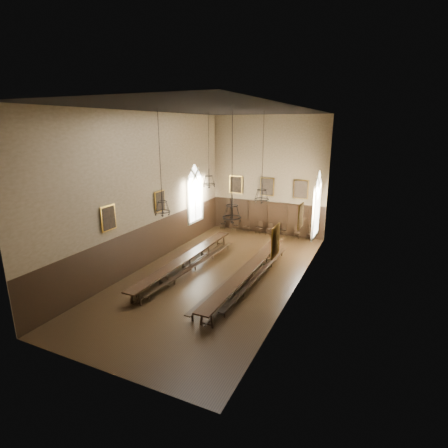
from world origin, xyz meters
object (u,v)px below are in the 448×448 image
Objects in this scene: table_right at (248,275)px; bench_left_outer at (178,263)px; chair_7 at (310,236)px; chandelier_front_left at (162,204)px; chair_4 at (269,231)px; chair_5 at (283,233)px; bench_left_inner at (195,267)px; bench_right_inner at (239,274)px; table_left at (187,263)px; chair_1 at (235,227)px; chandelier_back_left at (209,179)px; chair_0 at (223,226)px; chandelier_back_right at (262,193)px; chair_2 at (247,228)px; chandelier_front_right at (232,210)px; chair_6 at (297,235)px; bench_right_outer at (259,276)px; chair_3 at (259,230)px.

table_right is 1.18× the size of bench_left_outer.
chandelier_front_left is (-5.45, -10.84, 4.11)m from chair_7.
chair_5 reaches higher than chair_4.
bench_right_inner reaches higher than bench_left_inner.
chandelier_front_left is (0.03, -2.25, 3.98)m from table_left.
bench_left_inner is 9.32× the size of chair_4.
chandelier_front_left is at bearing -73.38° from bench_left_outer.
chair_1 is 11.62m from chandelier_front_left.
bench_right_inner is at bearing -39.43° from chandelier_back_left.
chair_1 is (1.11, -0.00, -0.00)m from chair_0.
chandelier_front_left is (-0.13, -4.93, -0.63)m from chandelier_back_left.
chair_1 is 8.74m from chandelier_back_right.
chair_0 is 7.80m from chandelier_back_left.
chair_5 is 12.10m from chandelier_front_left.
chair_7 reaches higher than chair_2.
chandelier_front_right is (0.15, -2.65, 4.20)m from table_right.
bench_right_inner is 12.47× the size of chair_1.
bench_right_outer is at bearing -100.32° from chair_6.
chair_7 is at bearing 54.23° from bench_left_outer.
table_right is at bearing -63.81° from chair_1.
chair_3 reaches higher than bench_left_outer.
chair_7 reaches higher than bench_left_outer.
chair_4 is (-0.98, 8.49, -0.01)m from bench_right_inner.
bench_right_outer is (1.07, 0.18, -0.04)m from bench_right_inner.
chair_3 is 1.92m from chair_5.
chair_2 is (-3.51, 8.77, -0.16)m from table_right.
chair_1 is at bearing -159.78° from chair_5.
chandelier_front_right reaches higher than bench_left_inner.
bench_left_outer is 6.49m from chandelier_back_right.
chandelier_back_right reaches higher than bench_left_outer.
chandelier_back_right is at bearing -106.37° from chair_6.
chair_1 is at bearing 170.21° from chair_6.
bench_right_outer is 10.72× the size of chair_1.
chair_0 is 0.90× the size of chair_4.
table_right is 1.00× the size of bench_right_inner.
chair_2 is at bearing 117.51° from chandelier_back_right.
bench_left_inner is at bearing -4.44° from bench_left_outer.
bench_left_inner is (-3.36, 0.12, -0.16)m from table_right.
chair_0 is (-0.97, 8.53, 0.00)m from bench_left_outer.
bench_right_outer is 9.36× the size of chair_5.
chandelier_front_left is (-4.38, -2.50, 4.13)m from bench_right_outer.
chandelier_front_left is 1.05× the size of chandelier_front_right.
bench_right_outer is (3.82, 0.28, 0.00)m from bench_left_inner.
chandelier_front_right is at bearing -66.83° from chair_5.
bench_right_outer is 8.32m from chair_6.
chandelier_front_left is (0.56, -10.84, 4.13)m from chair_1.
chandelier_back_right is at bearing -67.24° from chair_5.
chandelier_front_right reaches higher than chair_4.
table_left is at bearing -86.34° from chair_3.
chair_0 reaches higher than table_left.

